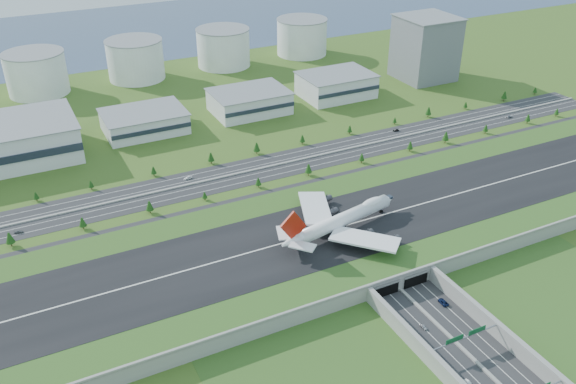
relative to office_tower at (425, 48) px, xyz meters
name	(u,v)px	position (x,y,z in m)	size (l,w,h in m)	color
ground	(346,238)	(-200.00, -195.00, -27.50)	(1200.00, 1200.00, 0.00)	#2B4E18
airfield_deck	(347,232)	(-200.00, -195.09, -23.38)	(520.00, 100.00, 9.20)	gray
underpass_road	(471,351)	(-200.00, -294.42, -24.07)	(38.80, 120.40, 8.00)	#28282B
sign_gantry_near	(465,338)	(-200.00, -290.04, -20.55)	(38.70, 0.70, 9.80)	gray
north_expressway	(272,166)	(-200.00, -100.00, -27.44)	(560.00, 36.00, 0.12)	#28282B
tree_row	(283,159)	(-192.68, -102.09, -22.76)	(502.18, 48.71, 8.43)	#3D2819
hangar_mid_a	(144,122)	(-260.00, -5.00, -20.00)	(58.00, 42.00, 15.00)	silver
hangar_mid_b	(249,102)	(-175.00, -5.00, -19.00)	(58.00, 42.00, 17.00)	silver
hangar_mid_c	(336,85)	(-95.00, -5.00, -18.00)	(58.00, 42.00, 19.00)	silver
office_tower	(425,48)	(0.00, 0.00, 0.00)	(46.00, 46.00, 55.00)	slate
fuel_tank_a	(36,73)	(-320.00, 115.00, -10.00)	(50.00, 50.00, 35.00)	white
fuel_tank_b	(135,60)	(-235.00, 115.00, -10.00)	(50.00, 50.00, 35.00)	white
fuel_tank_c	(223,48)	(-150.00, 115.00, -10.00)	(50.00, 50.00, 35.00)	white
fuel_tank_d	(302,37)	(-65.00, 115.00, -10.00)	(50.00, 50.00, 35.00)	white
bay_water	(130,30)	(-200.00, 285.00, -27.47)	(1200.00, 260.00, 0.06)	#364968
boeing_747	(342,220)	(-205.67, -198.32, -12.55)	(79.01, 73.97, 24.68)	white
car_0	(424,327)	(-206.71, -271.68, -26.68)	(1.64, 4.08, 1.39)	#B8B7BD
car_1	(469,384)	(-211.07, -306.06, -26.61)	(1.62, 4.65, 1.53)	white
car_2	(443,302)	(-188.17, -262.27, -26.55)	(2.77, 6.01, 1.67)	#0C183D
car_4	(18,232)	(-359.23, -110.51, -26.58)	(1.90, 4.72, 1.61)	slate
car_5	(396,130)	(-92.47, -89.47, -26.66)	(1.53, 4.39, 1.45)	black
car_6	(509,116)	(2.63, -107.16, -26.60)	(2.57, 5.58, 1.55)	#B0AFB4
car_7	(188,178)	(-255.81, -92.14, -26.56)	(2.29, 5.64, 1.64)	white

